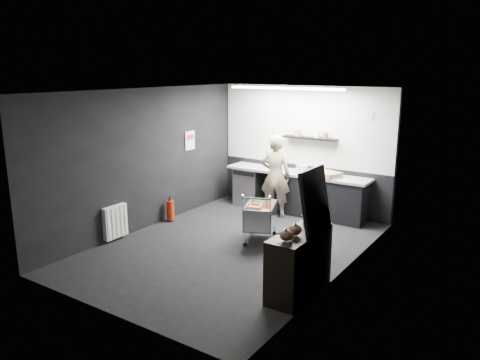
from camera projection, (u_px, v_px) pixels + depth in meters
The scene contains 22 objects.
floor at pixel (232, 247), 8.21m from camera, with size 5.50×5.50×0.00m, color black.
ceiling at pixel (231, 91), 7.58m from camera, with size 5.50×5.50×0.00m, color white.
wall_back at pixel (304, 149), 10.12m from camera, with size 5.50×5.50×0.00m, color black.
wall_front at pixel (102, 213), 5.67m from camera, with size 5.50×5.50×0.00m, color black.
wall_left at pixel (146, 159), 8.97m from camera, with size 5.50×5.50×0.00m, color black.
wall_right at pixel (344, 188), 6.81m from camera, with size 5.50×5.50×0.00m, color black.
kitchen_wall_panel at pixel (304, 126), 9.98m from camera, with size 3.95×0.02×1.70m, color silver.
dado_panel at pixel (302, 187), 10.30m from camera, with size 3.95×0.02×1.00m, color black.
floating_shelf at pixel (310, 138), 9.84m from camera, with size 1.20×0.22×0.04m, color black.
wall_clock at pixel (369, 115), 9.15m from camera, with size 0.20×0.20×0.03m, color silver.
poster at pixel (190, 140), 9.96m from camera, with size 0.02×0.30×0.40m, color white.
poster_red_band at pixel (190, 137), 9.95m from camera, with size 0.01×0.22×0.10m, color red.
radiator at pixel (115, 222), 8.44m from camera, with size 0.10×0.50×0.60m, color silver.
ceiling_strip at pixel (285, 88), 9.08m from camera, with size 2.40×0.20×0.04m, color white.
prep_counter at pixel (301, 193), 9.98m from camera, with size 3.20×0.61×0.90m.
person at pixel (275, 176), 9.73m from camera, with size 0.63×0.42×1.74m, color beige.
shopping_cart at pixel (260, 217), 8.40m from camera, with size 0.79×1.03×0.93m.
sideboard at pixel (301, 254), 6.41m from camera, with size 0.51×1.19×1.78m.
fire_extinguisher at pixel (170, 210), 9.53m from camera, with size 0.15×0.15×0.50m.
cardboard_box at pixel (327, 174), 9.51m from camera, with size 0.51×0.39×0.10m, color #9C8053.
pink_tub at pixel (281, 166), 10.13m from camera, with size 0.19×0.19×0.19m, color silver.
white_container at pixel (302, 169), 9.81m from camera, with size 0.20×0.16×0.18m, color silver.
Camera 1 is at (4.40, -6.33, 3.06)m, focal length 35.00 mm.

